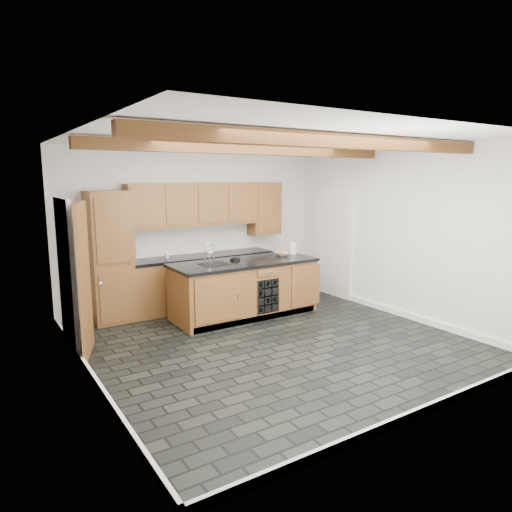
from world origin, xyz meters
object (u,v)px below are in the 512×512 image
Objects in this scene: island at (245,288)px; kitchen_scale at (235,259)px; paper_towel at (293,248)px; fruit_bowl at (282,254)px.

island is 0.52m from kitchen_scale.
fruit_bowl is at bearing -174.38° from paper_towel.
island is 10.10× the size of fruit_bowl.
kitchen_scale is 0.76× the size of fruit_bowl.
fruit_bowl is at bearing 6.40° from island.
island is 13.37× the size of kitchen_scale.
fruit_bowl is 1.14× the size of paper_towel.
paper_towel is at bearing 5.62° from fruit_bowl.
paper_towel reaches higher than kitchen_scale.
kitchen_scale is at bearing 126.59° from island.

